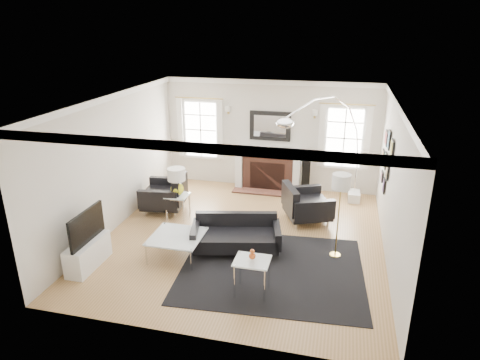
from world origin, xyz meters
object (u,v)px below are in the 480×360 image
(arc_floor_lamp, at_px, (323,148))
(fireplace, at_px, (268,169))
(coffee_table, at_px, (177,237))
(armchair_left, at_px, (166,195))
(armchair_right, at_px, (304,205))
(sofa, at_px, (236,235))
(gourd_lamp, at_px, (177,180))

(arc_floor_lamp, bearing_deg, fireplace, 146.03)
(coffee_table, bearing_deg, arc_floor_lamp, 49.26)
(armchair_left, relative_size, coffee_table, 1.20)
(armchair_right, distance_m, arc_floor_lamp, 1.36)
(sofa, relative_size, armchair_left, 1.60)
(fireplace, relative_size, arc_floor_lamp, 0.62)
(armchair_right, bearing_deg, coffee_table, -136.12)
(fireplace, relative_size, armchair_right, 1.32)
(coffee_table, bearing_deg, armchair_left, 118.04)
(armchair_right, xyz_separation_m, arc_floor_lamp, (0.29, 0.76, 1.09))
(coffee_table, height_order, arc_floor_lamp, arc_floor_lamp)
(armchair_left, height_order, armchair_right, armchair_left)
(armchair_right, relative_size, coffee_table, 1.37)
(armchair_left, height_order, gourd_lamp, gourd_lamp)
(fireplace, xyz_separation_m, coffee_table, (-1.03, -3.78, -0.16))
(armchair_left, bearing_deg, sofa, -34.58)
(fireplace, bearing_deg, armchair_right, -56.84)
(armchair_left, xyz_separation_m, coffee_table, (1.00, -1.88, 0.00))
(fireplace, xyz_separation_m, sofa, (-0.03, -3.28, -0.25))
(armchair_right, bearing_deg, armchair_left, -176.52)
(sofa, relative_size, armchair_right, 1.40)
(sofa, distance_m, coffee_table, 1.12)
(fireplace, distance_m, armchair_right, 2.05)
(coffee_table, height_order, gourd_lamp, gourd_lamp)
(fireplace, relative_size, armchair_left, 1.51)
(armchair_right, bearing_deg, arc_floor_lamp, 69.34)
(armchair_right, bearing_deg, gourd_lamp, -170.67)
(armchair_left, xyz_separation_m, armchair_right, (3.15, 0.19, -0.00))
(sofa, bearing_deg, coffee_table, -153.77)
(armchair_right, distance_m, gourd_lamp, 2.85)
(fireplace, xyz_separation_m, armchair_right, (1.12, -1.71, -0.16))
(arc_floor_lamp, bearing_deg, sofa, -121.54)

